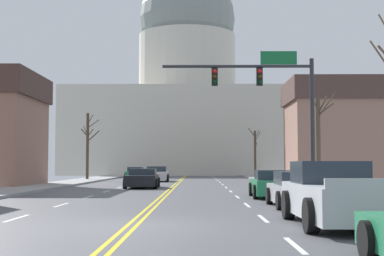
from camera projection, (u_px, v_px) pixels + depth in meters
ground at (132, 225)px, 13.94m from camera, size 20.00×180.00×0.20m
signal_gantry at (271, 91)px, 29.07m from camera, size 7.91×0.41×7.30m
capitol_building at (187, 100)px, 84.70m from camera, size 34.21×22.44×33.33m
sedan_near_00 at (272, 185)px, 25.70m from camera, size 2.03×4.32×1.26m
sedan_near_01 at (299, 190)px, 20.06m from camera, size 2.00×4.34×1.27m
pickup_truck_near_02 at (335, 196)px, 14.14m from camera, size 2.20×5.44×1.62m
sedan_oncoming_00 at (142, 179)px, 36.09m from camera, size 2.18×4.60×1.24m
sedan_oncoming_01 at (157, 174)px, 49.57m from camera, size 2.20×4.42×1.33m
sedan_oncoming_02 at (135, 173)px, 59.28m from camera, size 2.02×4.49×1.21m
flank_building_02 at (355, 129)px, 55.44m from camera, size 13.39×8.63×9.82m
bare_tree_00 at (319, 139)px, 33.61m from camera, size 1.58×1.18×5.66m
bare_tree_02 at (255, 152)px, 68.83m from camera, size 1.49×2.31×5.82m
bare_tree_03 at (88, 144)px, 52.33m from camera, size 1.86×2.09×6.17m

